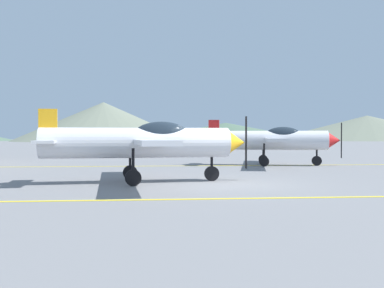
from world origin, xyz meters
name	(u,v)px	position (x,y,z in m)	size (l,w,h in m)	color
ground_plane	(224,183)	(0.00, 0.00, 0.00)	(400.00, 400.00, 0.00)	slate
apron_line_near	(247,198)	(0.00, -3.69, 0.01)	(80.00, 0.16, 0.01)	yellow
apron_line_far	(198,166)	(0.00, 8.19, 0.01)	(80.00, 0.16, 0.01)	yellow
airplane_near	(145,142)	(-2.65, 0.34, 1.39)	(7.19, 8.26, 2.47)	silver
airplane_mid	(272,140)	(4.02, 8.27, 1.39)	(7.22, 8.21, 2.47)	silver
hill_centerleft	(104,122)	(-17.89, 120.00, 6.05)	(54.79, 54.79, 12.09)	slate
hill_centerright	(226,132)	(24.03, 140.80, 3.23)	(67.23, 67.23, 6.47)	#4C6651
hill_right	(367,128)	(76.62, 137.93, 4.60)	(71.55, 71.55, 9.20)	slate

